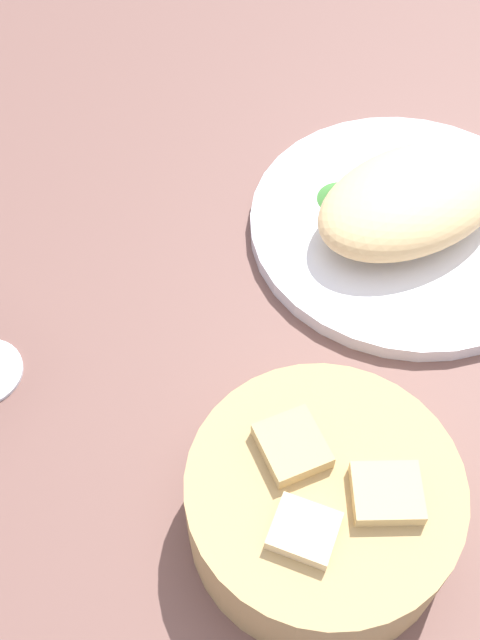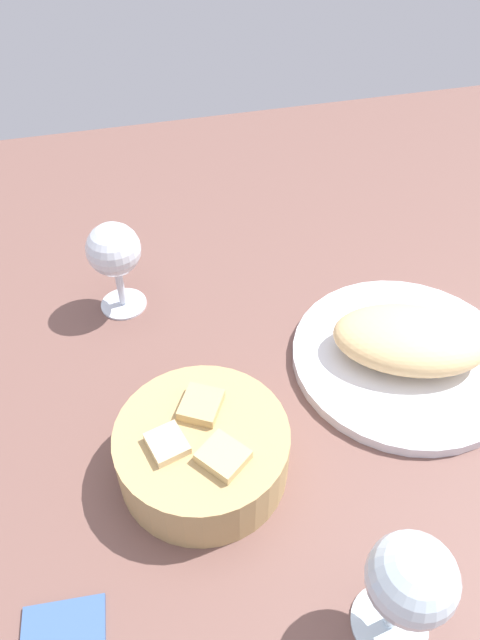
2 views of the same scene
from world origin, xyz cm
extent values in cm
cube|color=brown|center=(0.00, 0.00, -1.00)|extent=(140.00, 140.00, 2.00)
cylinder|color=silver|center=(-14.73, -1.05, 0.70)|extent=(26.78, 26.78, 1.40)
ellipsoid|color=#EAC383|center=(-14.73, -1.05, 4.00)|extent=(20.40, 16.43, 5.20)
cone|color=#3C7D33|center=(-13.49, -6.93, 1.97)|extent=(4.24, 4.24, 1.15)
cylinder|color=tan|center=(11.53, 7.24, 3.09)|extent=(17.25, 17.25, 6.18)
cube|color=beige|center=(14.91, 7.91, 5.26)|extent=(4.21, 4.46, 3.71)
cube|color=#D4B476|center=(10.11, 10.56, 5.19)|extent=(5.45, 5.52, 4.12)
cube|color=tan|center=(10.92, 4.32, 5.21)|extent=(5.34, 5.49, 4.17)
camera|label=1|loc=(30.18, 14.67, 50.04)|focal=43.67mm
camera|label=2|loc=(15.87, 39.73, 53.95)|focal=33.17mm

